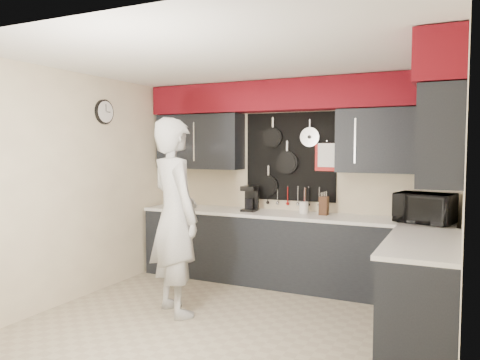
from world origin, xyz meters
The scene contains 10 objects.
ground centered at (0.00, 0.00, 0.00)m, with size 4.00×4.00×0.00m, color tan.
back_wall_assembly centered at (0.01, 1.60, 2.01)m, with size 4.00×0.36×2.60m.
right_wall_assembly centered at (1.85, 0.26, 1.94)m, with size 0.36×3.50×2.60m.
left_wall_assembly centered at (-1.99, 0.02, 1.33)m, with size 0.05×3.50×2.60m.
base_cabinets centered at (0.49, 1.13, 0.46)m, with size 3.95×2.20×0.92m.
microwave centered at (1.63, 1.40, 1.08)m, with size 0.59×0.40×0.33m, color black.
knife_block centered at (0.47, 1.51, 1.03)m, with size 0.10×0.10×0.23m, color #3C2713.
utensil_crock centered at (0.21, 1.53, 0.99)m, with size 0.12×0.12×0.15m, color white.
coffee_maker centered at (-0.50, 1.46, 1.09)m, with size 0.20×0.23×0.33m.
person centered at (-0.71, 0.01, 1.03)m, with size 0.75×0.49×2.05m, color beige.
Camera 1 is at (1.98, -4.07, 1.75)m, focal length 35.00 mm.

